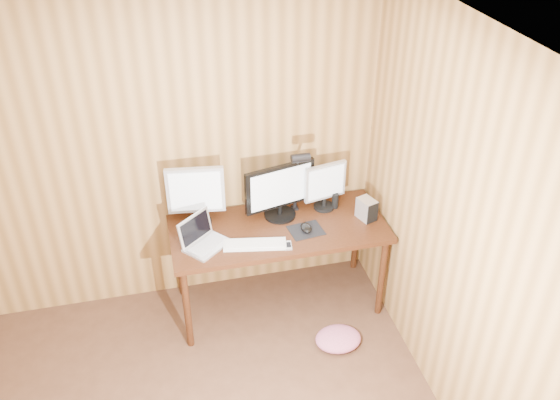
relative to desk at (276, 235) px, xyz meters
name	(u,v)px	position (x,y,z in m)	size (l,w,h in m)	color
room_shell	(158,373)	(-0.93, -1.70, 0.62)	(4.00, 4.00, 4.00)	#4B2D1C
desk	(276,235)	(0.00, 0.00, 0.00)	(1.60, 0.70, 0.75)	#35180B
monitor_center	(280,191)	(0.05, 0.07, 0.35)	(0.55, 0.24, 0.43)	black
monitor_left	(196,194)	(-0.57, 0.12, 0.38)	(0.42, 0.20, 0.47)	black
monitor_right	(325,185)	(0.40, 0.09, 0.33)	(0.34, 0.16, 0.38)	black
laptop	(202,238)	(-0.57, -0.15, 0.18)	(0.38, 0.38, 0.22)	silver
keyboard	(255,244)	(-0.21, -0.25, 0.13)	(0.46, 0.21, 0.02)	silver
mousepad	(306,230)	(0.19, -0.16, 0.12)	(0.24, 0.20, 0.00)	black
mouse	(306,228)	(0.19, -0.16, 0.15)	(0.07, 0.12, 0.04)	black
hard_drive	(367,209)	(0.67, -0.11, 0.20)	(0.14, 0.17, 0.16)	silver
phone	(288,245)	(0.01, -0.31, 0.13)	(0.06, 0.10, 0.01)	silver
speaker	(335,201)	(0.49, 0.08, 0.18)	(0.05, 0.05, 0.12)	black
desk_lamp	(298,173)	(0.18, 0.06, 0.49)	(0.14, 0.19, 0.59)	black
fabric_pile	(338,339)	(0.33, -0.62, -0.57)	(0.34, 0.28, 0.11)	#B65876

